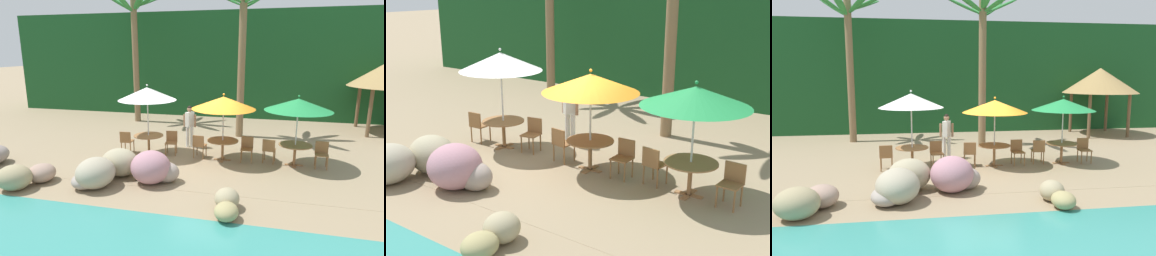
# 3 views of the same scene
# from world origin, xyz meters

# --- Properties ---
(ground_plane) EXTENTS (120.00, 120.00, 0.00)m
(ground_plane) POSITION_xyz_m (0.00, 0.00, 0.00)
(ground_plane) COLOR #937F60
(terrace_deck) EXTENTS (18.00, 5.20, 0.01)m
(terrace_deck) POSITION_xyz_m (0.00, 0.00, 0.00)
(terrace_deck) COLOR #937F60
(terrace_deck) RESTS_ON ground
(foliage_backdrop) EXTENTS (28.00, 2.40, 6.00)m
(foliage_backdrop) POSITION_xyz_m (0.00, 9.00, 3.00)
(foliage_backdrop) COLOR #194C23
(foliage_backdrop) RESTS_ON ground
(rock_seawall) EXTENTS (16.11, 3.13, 0.98)m
(rock_seawall) POSITION_xyz_m (-0.72, -2.82, 0.38)
(rock_seawall) COLOR tan
(rock_seawall) RESTS_ON ground
(umbrella_white) EXTENTS (2.13, 2.13, 2.64)m
(umbrella_white) POSITION_xyz_m (-2.27, 0.29, 2.30)
(umbrella_white) COLOR silver
(umbrella_white) RESTS_ON ground
(dining_table_white) EXTENTS (1.10, 1.10, 0.74)m
(dining_table_white) POSITION_xyz_m (-2.27, 0.29, 0.61)
(dining_table_white) COLOR olive
(dining_table_white) RESTS_ON ground
(chair_white_seaward) EXTENTS (0.48, 0.49, 0.87)m
(chair_white_seaward) POSITION_xyz_m (-1.44, 0.50, 0.51)
(chair_white_seaward) COLOR olive
(chair_white_seaward) RESTS_ON ground
(chair_white_inland) EXTENTS (0.44, 0.45, 0.87)m
(chair_white_inland) POSITION_xyz_m (-3.11, 0.16, 0.51)
(chair_white_inland) COLOR olive
(chair_white_inland) RESTS_ON ground
(umbrella_orange) EXTENTS (2.21, 2.21, 2.40)m
(umbrella_orange) POSITION_xyz_m (0.53, 0.26, 2.07)
(umbrella_orange) COLOR silver
(umbrella_orange) RESTS_ON ground
(dining_table_orange) EXTENTS (1.10, 1.10, 0.74)m
(dining_table_orange) POSITION_xyz_m (0.53, 0.26, 0.61)
(dining_table_orange) COLOR olive
(dining_table_orange) RESTS_ON ground
(chair_orange_seaward) EXTENTS (0.42, 0.43, 0.87)m
(chair_orange_seaward) POSITION_xyz_m (1.38, 0.36, 0.51)
(chair_orange_seaward) COLOR olive
(chair_orange_seaward) RESTS_ON ground
(chair_orange_inland) EXTENTS (0.47, 0.48, 0.87)m
(chair_orange_inland) POSITION_xyz_m (-0.32, 0.27, 0.51)
(chair_orange_inland) COLOR olive
(chair_orange_inland) RESTS_ON ground
(umbrella_green) EXTENTS (2.20, 2.20, 2.41)m
(umbrella_green) POSITION_xyz_m (2.99, 0.29, 2.10)
(umbrella_green) COLOR silver
(umbrella_green) RESTS_ON ground
(dining_table_green) EXTENTS (1.10, 1.10, 0.74)m
(dining_table_green) POSITION_xyz_m (2.99, 0.29, 0.61)
(dining_table_green) COLOR olive
(dining_table_green) RESTS_ON ground
(chair_green_seaward) EXTENTS (0.45, 0.45, 0.87)m
(chair_green_seaward) POSITION_xyz_m (3.85, 0.32, 0.51)
(chair_green_seaward) COLOR olive
(chair_green_seaward) RESTS_ON ground
(chair_green_inland) EXTENTS (0.48, 0.48, 0.87)m
(chair_green_inland) POSITION_xyz_m (2.14, 0.32, 0.51)
(chair_green_inland) COLOR olive
(chair_green_inland) RESTS_ON ground
(palm_tree_nearest) EXTENTS (3.53, 3.65, 6.81)m
(palm_tree_nearest) POSITION_xyz_m (-4.99, 5.67, 4.67)
(palm_tree_nearest) COLOR brown
(palm_tree_nearest) RESTS_ON ground
(palm_tree_second) EXTENTS (3.45, 3.50, 6.49)m
(palm_tree_second) POSITION_xyz_m (0.81, 3.72, 4.47)
(palm_tree_second) COLOR brown
(palm_tree_second) RESTS_ON ground
(waiter_in_white) EXTENTS (0.52, 0.39, 1.70)m
(waiter_in_white) POSITION_xyz_m (-0.99, 1.53, 0.99)
(waiter_in_white) COLOR white
(waiter_in_white) RESTS_ON ground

